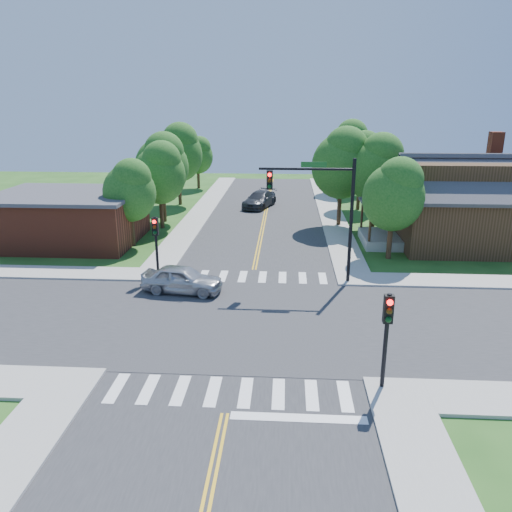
# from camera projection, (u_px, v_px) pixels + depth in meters

# --- Properties ---
(ground) EXTENTS (100.00, 100.00, 0.00)m
(ground) POSITION_uv_depth(u_px,v_px,m) (244.00, 321.00, 24.11)
(ground) COLOR #214B17
(ground) RESTS_ON ground
(road_ns) EXTENTS (10.00, 90.00, 0.04)m
(road_ns) POSITION_uv_depth(u_px,v_px,m) (244.00, 321.00, 24.11)
(road_ns) COLOR #2D2D30
(road_ns) RESTS_ON ground
(road_ew) EXTENTS (90.00, 10.00, 0.04)m
(road_ew) POSITION_uv_depth(u_px,v_px,m) (244.00, 321.00, 24.10)
(road_ew) COLOR #2D2D30
(road_ew) RESTS_ON ground
(intersection_patch) EXTENTS (10.20, 10.20, 0.06)m
(intersection_patch) POSITION_uv_depth(u_px,v_px,m) (244.00, 321.00, 24.11)
(intersection_patch) COLOR #2D2D30
(intersection_patch) RESTS_ON ground
(sidewalk_ne) EXTENTS (40.00, 40.00, 0.14)m
(sidewalk_ne) POSITION_uv_depth(u_px,v_px,m) (467.00, 238.00, 38.20)
(sidewalk_ne) COLOR #9E9B93
(sidewalk_ne) RESTS_ON ground
(sidewalk_nw) EXTENTS (40.00, 40.00, 0.14)m
(sidewalk_nw) POSITION_uv_depth(u_px,v_px,m) (65.00, 232.00, 40.09)
(sidewalk_nw) COLOR #9E9B93
(sidewalk_nw) RESTS_ON ground
(crosswalk_north) EXTENTS (8.85, 2.00, 0.01)m
(crosswalk_north) POSITION_uv_depth(u_px,v_px,m) (253.00, 277.00, 30.00)
(crosswalk_north) COLOR white
(crosswalk_north) RESTS_ON ground
(crosswalk_south) EXTENTS (8.85, 2.00, 0.01)m
(crosswalk_south) POSITION_uv_depth(u_px,v_px,m) (229.00, 392.00, 18.20)
(crosswalk_south) COLOR white
(crosswalk_south) RESTS_ON ground
(centerline) EXTENTS (0.30, 90.00, 0.01)m
(centerline) POSITION_uv_depth(u_px,v_px,m) (244.00, 320.00, 24.10)
(centerline) COLOR yellow
(centerline) RESTS_ON ground
(stop_bar) EXTENTS (4.60, 0.45, 0.09)m
(stop_bar) POSITION_uv_depth(u_px,v_px,m) (299.00, 419.00, 16.73)
(stop_bar) COLOR white
(stop_bar) RESTS_ON ground
(signal_mast_ne) EXTENTS (5.30, 0.42, 7.20)m
(signal_mast_ne) POSITION_uv_depth(u_px,v_px,m) (322.00, 201.00, 27.74)
(signal_mast_ne) COLOR black
(signal_mast_ne) RESTS_ON ground
(signal_pole_se) EXTENTS (0.34, 0.42, 3.80)m
(signal_pole_se) POSITION_uv_depth(u_px,v_px,m) (387.00, 324.00, 17.62)
(signal_pole_se) COLOR black
(signal_pole_se) RESTS_ON ground
(signal_pole_nw) EXTENTS (0.34, 0.42, 3.80)m
(signal_pole_nw) POSITION_uv_depth(u_px,v_px,m) (156.00, 236.00, 28.95)
(signal_pole_nw) COLOR black
(signal_pole_nw) RESTS_ON ground
(house_ne) EXTENTS (13.05, 8.80, 7.11)m
(house_ne) POSITION_uv_depth(u_px,v_px,m) (470.00, 200.00, 35.76)
(house_ne) COLOR #312211
(house_ne) RESTS_ON ground
(building_nw) EXTENTS (10.40, 8.40, 3.73)m
(building_nw) POSITION_uv_depth(u_px,v_px,m) (68.00, 217.00, 36.96)
(building_nw) COLOR brown
(building_nw) RESTS_ON ground
(tree_e_a) EXTENTS (4.01, 3.81, 6.81)m
(tree_e_a) POSITION_uv_depth(u_px,v_px,m) (395.00, 193.00, 32.23)
(tree_e_a) COLOR #382314
(tree_e_a) RESTS_ON ground
(tree_e_b) EXTENTS (4.62, 4.39, 7.85)m
(tree_e_b) POSITION_uv_depth(u_px,v_px,m) (378.00, 167.00, 39.43)
(tree_e_b) COLOR #382314
(tree_e_b) RESTS_ON ground
(tree_e_c) EXTENTS (4.42, 4.20, 7.52)m
(tree_e_c) POSITION_uv_depth(u_px,v_px,m) (362.00, 158.00, 47.04)
(tree_e_c) COLOR #382314
(tree_e_c) RESTS_ON ground
(tree_e_d) EXTENTS (4.84, 4.60, 8.22)m
(tree_e_d) POSITION_uv_depth(u_px,v_px,m) (349.00, 145.00, 55.55)
(tree_e_d) COLOR #382314
(tree_e_d) RESTS_ON ground
(tree_w_a) EXTENTS (3.75, 3.56, 6.37)m
(tree_w_a) POSITION_uv_depth(u_px,v_px,m) (130.00, 189.00, 35.29)
(tree_w_a) COLOR #382314
(tree_w_a) RESTS_ON ground
(tree_w_b) EXTENTS (4.55, 4.32, 7.74)m
(tree_w_b) POSITION_uv_depth(u_px,v_px,m) (162.00, 163.00, 42.20)
(tree_w_b) COLOR #382314
(tree_w_b) RESTS_ON ground
(tree_w_c) EXTENTS (4.81, 4.57, 8.18)m
(tree_w_c) POSITION_uv_depth(u_px,v_px,m) (179.00, 151.00, 49.17)
(tree_w_c) COLOR #382314
(tree_w_c) RESTS_ON ground
(tree_w_d) EXTENTS (3.63, 3.45, 6.17)m
(tree_w_d) POSITION_uv_depth(u_px,v_px,m) (198.00, 154.00, 58.83)
(tree_w_d) COLOR #382314
(tree_w_d) RESTS_ON ground
(tree_house) EXTENTS (4.86, 4.62, 8.26)m
(tree_house) POSITION_uv_depth(u_px,v_px,m) (343.00, 162.00, 40.49)
(tree_house) COLOR #382314
(tree_house) RESTS_ON ground
(tree_bldg) EXTENTS (4.23, 4.01, 7.18)m
(tree_bldg) POSITION_uv_depth(u_px,v_px,m) (160.00, 171.00, 40.10)
(tree_bldg) COLOR #382314
(tree_bldg) RESTS_ON ground
(car_silver) EXTENTS (3.03, 4.95, 1.52)m
(car_silver) POSITION_uv_depth(u_px,v_px,m) (182.00, 280.00, 27.44)
(car_silver) COLOR #B1B3B9
(car_silver) RESTS_ON ground
(car_dgrey) EXTENTS (5.21, 6.53, 1.53)m
(car_dgrey) POSITION_uv_depth(u_px,v_px,m) (260.00, 200.00, 49.14)
(car_dgrey) COLOR #313337
(car_dgrey) RESTS_ON ground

